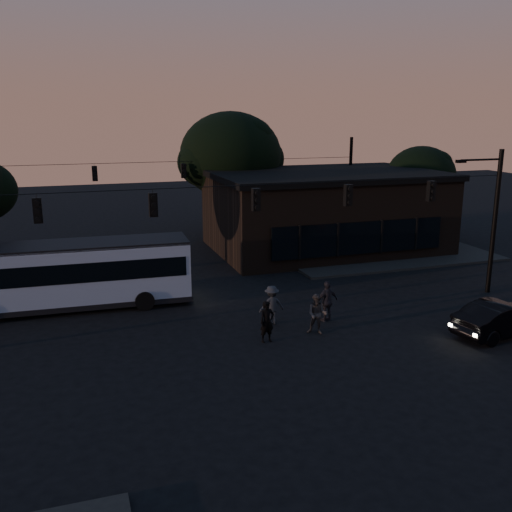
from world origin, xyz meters
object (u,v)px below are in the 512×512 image
object	(u,v)px
pedestrian_a	(267,322)
pedestrian_d	(272,305)
car	(503,318)
pedestrian_b	(317,314)
pedestrian_c	(327,301)
bus	(69,272)
building	(324,210)

from	to	relation	value
pedestrian_a	pedestrian_d	world-z (taller)	pedestrian_d
car	pedestrian_b	distance (m)	7.89
pedestrian_a	car	bearing A→B (deg)	-22.57
pedestrian_d	pedestrian_c	bearing A→B (deg)	170.29
bus	pedestrian_c	distance (m)	12.39
bus	pedestrian_b	distance (m)	12.11
building	pedestrian_a	distance (m)	17.55
pedestrian_d	building	bearing A→B (deg)	-122.65
pedestrian_b	car	bearing A→B (deg)	11.87
pedestrian_b	pedestrian_c	world-z (taller)	pedestrian_c
car	pedestrian_a	size ratio (longest dim) A/B	2.61
car	pedestrian_d	xyz separation A→B (m)	(-8.86, 4.42, 0.13)
pedestrian_d	pedestrian_b	bearing A→B (deg)	130.57
bus	pedestrian_b	xyz separation A→B (m)	(9.98, -6.80, -0.93)
bus	pedestrian_a	world-z (taller)	bus
building	pedestrian_c	world-z (taller)	building
car	pedestrian_d	bearing A→B (deg)	54.75
car	pedestrian_c	bearing A→B (deg)	49.45
pedestrian_c	building	bearing A→B (deg)	-125.42
bus	pedestrian_b	bearing A→B (deg)	-31.88
building	pedestrian_b	size ratio (longest dim) A/B	8.72
car	pedestrian_b	world-z (taller)	pedestrian_b
car	building	bearing A→B (deg)	-7.61
pedestrian_d	pedestrian_a	bearing A→B (deg)	65.79
car	pedestrian_b	bearing A→B (deg)	61.43
car	pedestrian_c	size ratio (longest dim) A/B	2.42
building	pedestrian_a	xyz separation A→B (m)	(-9.42, -14.69, -1.83)
bus	pedestrian_d	bearing A→B (deg)	-28.24
car	pedestrian_d	distance (m)	9.90
bus	pedestrian_c	xyz separation A→B (m)	(11.05, -5.54, -0.87)
pedestrian_a	pedestrian_c	distance (m)	3.70
bus	pedestrian_d	xyz separation A→B (m)	(8.54, -5.06, -0.93)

